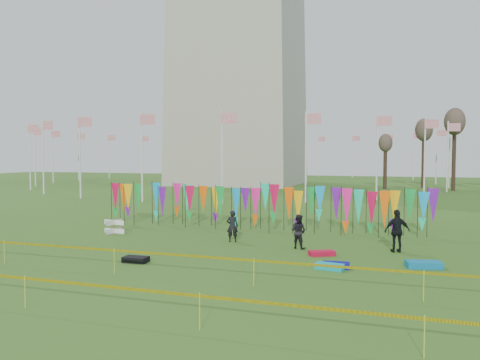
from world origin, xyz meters
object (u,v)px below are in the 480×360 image
(kite_bag_red, at_px, (322,253))
(person_left, at_px, (232,226))
(kite_bag_turquoise, at_px, (330,267))
(kite_bag_teal, at_px, (424,265))
(person_mid, at_px, (298,231))
(kite_bag_blue, at_px, (336,265))
(person_right, at_px, (397,231))
(box_kite, at_px, (114,227))
(kite_bag_black, at_px, (136,259))

(kite_bag_red, bearing_deg, person_left, 158.94)
(kite_bag_turquoise, relative_size, kite_bag_teal, 0.81)
(person_mid, xyz_separation_m, kite_bag_red, (1.21, -1.16, -0.66))
(kite_bag_turquoise, relative_size, kite_bag_blue, 1.05)
(kite_bag_teal, bearing_deg, kite_bag_blue, -161.47)
(person_left, distance_m, person_mid, 3.36)
(kite_bag_red, bearing_deg, kite_bag_teal, -13.84)
(person_right, bearing_deg, person_left, -20.05)
(box_kite, relative_size, kite_bag_red, 0.69)
(box_kite, bearing_deg, kite_bag_blue, -18.50)
(kite_bag_black, bearing_deg, kite_bag_blue, 11.30)
(kite_bag_blue, bearing_deg, person_mid, 122.80)
(kite_bag_blue, relative_size, kite_bag_red, 0.91)
(kite_bag_red, relative_size, kite_bag_teal, 0.84)
(box_kite, height_order, person_mid, person_mid)
(kite_bag_red, bearing_deg, person_right, 29.28)
(person_mid, height_order, kite_bag_red, person_mid)
(kite_bag_teal, bearing_deg, kite_bag_red, 166.16)
(person_right, relative_size, kite_bag_black, 1.93)
(person_left, bearing_deg, kite_bag_blue, 125.97)
(kite_bag_black, bearing_deg, kite_bag_red, 27.55)
(person_right, distance_m, kite_bag_turquoise, 4.64)
(box_kite, relative_size, kite_bag_black, 0.77)
(person_left, relative_size, kite_bag_turquoise, 1.48)
(kite_bag_blue, bearing_deg, kite_bag_red, 112.32)
(box_kite, xyz_separation_m, person_mid, (10.04, -0.90, 0.39))
(kite_bag_black, bearing_deg, kite_bag_turquoise, 9.41)
(box_kite, distance_m, person_left, 6.75)
(kite_bag_black, distance_m, kite_bag_teal, 10.83)
(box_kite, distance_m, person_right, 14.21)
(person_right, bearing_deg, kite_bag_teal, 90.14)
(kite_bag_turquoise, bearing_deg, person_left, 141.95)
(kite_bag_teal, bearing_deg, kite_bag_black, -166.55)
(kite_bag_blue, bearing_deg, kite_bag_black, -168.70)
(box_kite, bearing_deg, kite_bag_teal, -11.26)
(person_left, xyz_separation_m, person_right, (7.46, -0.08, 0.16))
(person_left, relative_size, person_right, 0.83)
(person_right, height_order, kite_bag_teal, person_right)
(kite_bag_turquoise, bearing_deg, person_right, 59.19)
(kite_bag_black, bearing_deg, kite_bag_teal, 13.45)
(person_mid, height_order, kite_bag_teal, person_mid)
(person_left, relative_size, kite_bag_blue, 1.56)
(kite_bag_blue, height_order, kite_bag_teal, kite_bag_teal)
(person_left, relative_size, kite_bag_teal, 1.21)
(person_left, height_order, kite_bag_red, person_left)
(kite_bag_black, bearing_deg, person_right, 28.09)
(person_left, xyz_separation_m, kite_bag_black, (-2.15, -5.21, -0.64))
(kite_bag_turquoise, bearing_deg, box_kite, 159.96)
(person_left, bearing_deg, person_right, 160.24)
(box_kite, height_order, kite_bag_teal, box_kite)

